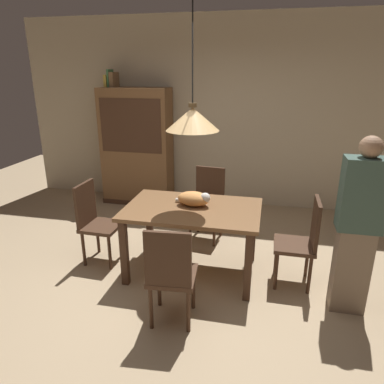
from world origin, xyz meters
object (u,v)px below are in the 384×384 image
Objects in this scene: hutch_bookcase at (137,149)px; book_green_slim at (110,78)px; chair_right_side at (303,239)px; book_brown_thick at (114,80)px; dining_table at (193,217)px; cat_sleeping at (194,199)px; book_yellow_short at (107,81)px; person_standing at (357,228)px; chair_near_front at (171,272)px; pendant_lamp at (193,119)px; chair_far_back at (208,200)px; chair_left_side at (95,219)px.

book_green_slim is (-0.38, 0.00, 1.09)m from hutch_bookcase.
chair_right_side is 3.88× the size of book_brown_thick.
dining_table is 3.58× the size of cat_sleeping.
person_standing is at bearing -34.45° from book_yellow_short.
pendant_lamp reaches higher than chair_near_front.
chair_near_front reaches higher than dining_table.
book_brown_thick reaches higher than chair_far_back.
book_brown_thick reaches higher than cat_sleeping.
book_yellow_short is 4.16m from person_standing.
book_yellow_short is 0.83× the size of book_brown_thick.
cat_sleeping is at bearing -54.33° from hutch_bookcase.
hutch_bookcase is 1.12m from book_brown_thick.
chair_far_back is at bearing -31.00° from book_yellow_short.
book_green_slim is (-1.73, 1.07, 1.47)m from chair_far_back.
chair_right_side is 2.26m from chair_left_side.
hutch_bookcase is 3.66m from person_standing.
chair_left_side is at bearing -71.67° from book_yellow_short.
pendant_lamp is (1.13, -0.00, 1.15)m from chair_left_side.
book_yellow_short is 0.11m from book_brown_thick.
book_yellow_short is at bearing 146.10° from chair_right_side.
book_brown_thick is (-0.32, 0.00, 1.07)m from hutch_bookcase.
chair_near_front is at bearing -58.55° from book_green_slim.
chair_far_back is 0.58× the size of person_standing.
book_brown_thick is 4.08m from person_standing.
chair_right_side reaches higher than dining_table.
pendant_lamp reaches higher than book_green_slim.
person_standing is (2.87, -2.26, -0.08)m from hutch_bookcase.
chair_near_front is at bearing -64.43° from hutch_bookcase.
chair_far_back is at bearing 89.86° from cat_sleeping.
chair_left_side is at bearing -73.03° from book_green_slim.
person_standing reaches higher than chair_near_front.
person_standing is at bearing 20.30° from chair_near_front.
book_yellow_short is at bearing 145.55° from person_standing.
cat_sleeping is (1.14, 0.06, 0.32)m from chair_left_side.
hutch_bookcase is 7.12× the size of book_green_slim.
book_green_slim is at bearing 132.53° from cat_sleeping.
chair_near_front is (-0.00, -1.76, 0.00)m from chair_far_back.
chair_right_side is at bearing 38.04° from chair_near_front.
pendant_lamp is at bearing -55.37° from hutch_bookcase.
chair_left_side is (-1.14, -0.87, 0.00)m from chair_far_back.
chair_near_front is at bearing -90.08° from chair_far_back.
chair_near_front is 3.63m from book_yellow_short.
person_standing is (3.25, -2.26, -1.17)m from book_green_slim.
dining_table is 5.83× the size of book_brown_thick.
book_brown_thick is at bearing 147.33° from chair_far_back.
chair_left_side is at bearing -176.95° from cat_sleeping.
pendant_lamp reaches higher than chair_far_back.
person_standing reaches higher than chair_left_side.
chair_left_side is (-1.13, 0.00, -0.14)m from dining_table.
pendant_lamp is 2.49m from hutch_bookcase.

